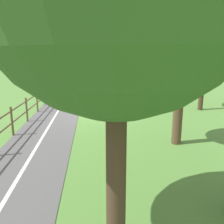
{
  "coord_description": "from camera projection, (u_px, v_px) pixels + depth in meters",
  "views": [
    {
      "loc": [
        -1.56,
        11.35,
        2.88
      ],
      "look_at": [
        -1.29,
        2.82,
        0.82
      ],
      "focal_mm": 37.72,
      "sensor_mm": 36.0,
      "label": 1
    }
  ],
  "objects": [
    {
      "name": "ground_plane",
      "position": [
        88.0,
        115.0,
        11.75
      ],
      "size": [
        80.0,
        80.0,
        0.0
      ],
      "primitive_type": "plane",
      "color": "#548438"
    },
    {
      "name": "path_centre_line",
      "position": [
        39.0,
        143.0,
        7.89
      ],
      "size": [
        3.8,
        31.8,
        0.0
      ],
      "primitive_type": "cube",
      "rotation": [
        0.0,
        0.0,
        0.12
      ],
      "color": "silver",
      "rests_on": "paved_path"
    },
    {
      "name": "bench",
      "position": [
        123.0,
        108.0,
        11.76
      ],
      "size": [
        1.81,
        0.61,
        0.46
      ],
      "rotation": [
        0.0,
        0.0,
        -0.14
      ],
      "color": "brown",
      "rests_on": "ground_plane"
    },
    {
      "name": "bicycle",
      "position": [
        105.0,
        107.0,
        11.55
      ],
      "size": [
        0.39,
        1.81,
        0.92
      ],
      "rotation": [
        0.0,
        0.0,
        1.76
      ],
      "color": "black",
      "rests_on": "ground_plane"
    },
    {
      "name": "paved_path",
      "position": [
        39.0,
        143.0,
        7.89
      ],
      "size": [
        6.38,
        36.02,
        0.02
      ],
      "primitive_type": "cube",
      "rotation": [
        0.0,
        0.0,
        0.12
      ],
      "color": "#565454",
      "rests_on": "ground_plane"
    },
    {
      "name": "tree_far_right",
      "position": [
        209.0,
        7.0,
        11.57
      ],
      "size": [
        3.43,
        3.43,
        6.92
      ],
      "color": "#473323",
      "rests_on": "ground_plane"
    },
    {
      "name": "backpack",
      "position": [
        104.0,
        115.0,
        10.84
      ],
      "size": [
        0.34,
        0.32,
        0.37
      ],
      "rotation": [
        0.0,
        0.0,
        2.81
      ],
      "color": "black",
      "rests_on": "ground_plane"
    },
    {
      "name": "tree_near_bench",
      "position": [
        183.0,
        35.0,
        7.1
      ],
      "size": [
        2.15,
        2.15,
        4.62
      ],
      "color": "brown",
      "rests_on": "ground_plane"
    },
    {
      "name": "person_seated",
      "position": [
        132.0,
        99.0,
        11.58
      ],
      "size": [
        0.37,
        0.37,
        0.75
      ],
      "rotation": [
        0.0,
        0.0,
        -0.14
      ],
      "color": "#B2231E",
      "rests_on": "bench"
    }
  ]
}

